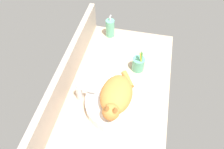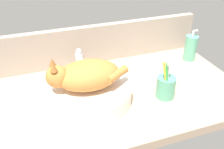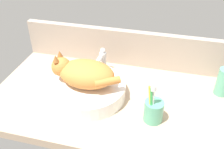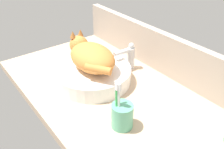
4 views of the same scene
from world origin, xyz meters
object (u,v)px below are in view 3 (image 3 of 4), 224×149
at_px(cat, 84,73).
at_px(soap_dispenser, 224,82).
at_px(sink_basin, 88,90).
at_px(faucet, 102,60).
at_px(toothbrush_cup, 153,110).

xyz_separation_m(cat, soap_dispenser, (0.61, 0.17, -0.06)).
height_order(cat, soap_dispenser, cat).
height_order(sink_basin, faucet, faucet).
bearing_deg(cat, faucet, 83.46).
xyz_separation_m(sink_basin, cat, (-0.01, -0.00, 0.09)).
bearing_deg(cat, sink_basin, 1.49).
height_order(sink_basin, cat, cat).
bearing_deg(sink_basin, cat, -178.51).
bearing_deg(cat, soap_dispenser, 15.56).
distance_m(sink_basin, toothbrush_cup, 0.32).
distance_m(cat, faucet, 0.21).
bearing_deg(cat, toothbrush_cup, -14.14).
relative_size(sink_basin, faucet, 2.54).
distance_m(sink_basin, cat, 0.09).
relative_size(sink_basin, soap_dispenser, 2.07).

